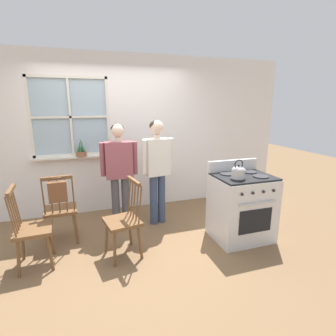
% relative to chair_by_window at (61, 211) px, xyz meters
% --- Properties ---
extents(ground_plane, '(16.00, 16.00, 0.00)m').
position_rel_chair_by_window_xyz_m(ground_plane, '(0.91, -0.41, -0.46)').
color(ground_plane, brown).
extents(wall_back, '(6.40, 0.16, 2.70)m').
position_rel_chair_by_window_xyz_m(wall_back, '(0.96, 0.99, 0.87)').
color(wall_back, white).
rests_on(wall_back, ground_plane).
extents(chair_by_window, '(0.44, 0.43, 0.98)m').
position_rel_chair_by_window_xyz_m(chair_by_window, '(0.00, 0.00, 0.00)').
color(chair_by_window, brown).
rests_on(chair_by_window, ground_plane).
extents(chair_near_wall, '(0.47, 0.49, 0.98)m').
position_rel_chair_by_window_xyz_m(chair_near_wall, '(0.77, -0.61, 0.00)').
color(chair_near_wall, brown).
rests_on(chair_near_wall, ground_plane).
extents(chair_center_cluster, '(0.42, 0.44, 0.98)m').
position_rel_chair_by_window_xyz_m(chair_center_cluster, '(-0.28, -0.50, 0.00)').
color(chair_center_cluster, brown).
rests_on(chair_center_cluster, ground_plane).
extents(person_elderly_left, '(0.56, 0.23, 1.59)m').
position_rel_chair_by_window_xyz_m(person_elderly_left, '(0.85, 0.25, 0.50)').
color(person_elderly_left, '#4C4C51').
rests_on(person_elderly_left, ground_plane).
extents(person_teen_center, '(0.53, 0.27, 1.64)m').
position_rel_chair_by_window_xyz_m(person_teen_center, '(1.42, 0.16, 0.54)').
color(person_teen_center, '#384766').
rests_on(person_teen_center, ground_plane).
extents(stove, '(0.79, 0.68, 1.08)m').
position_rel_chair_by_window_xyz_m(stove, '(2.41, -0.67, 0.01)').
color(stove, silver).
rests_on(stove, ground_plane).
extents(kettle, '(0.21, 0.17, 0.25)m').
position_rel_chair_by_window_xyz_m(kettle, '(2.24, -0.81, 0.57)').
color(kettle, '#B7B7BC').
rests_on(kettle, stove).
extents(potted_plant, '(0.17, 0.17, 0.30)m').
position_rel_chair_by_window_xyz_m(potted_plant, '(0.32, 0.90, 0.65)').
color(potted_plant, '#935B3D').
rests_on(potted_plant, wall_back).
extents(handbag, '(0.22, 0.20, 0.31)m').
position_rel_chair_by_window_xyz_m(handbag, '(0.01, -0.23, 0.35)').
color(handbag, brown).
rests_on(handbag, chair_by_window).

